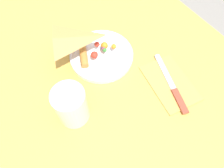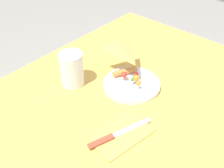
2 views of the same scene
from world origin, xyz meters
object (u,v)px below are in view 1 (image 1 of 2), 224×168
(milk_glass, at_px, (71,106))
(butter_knife, at_px, (172,85))
(napkin_folded, at_px, (170,83))
(plate_pizza, at_px, (102,54))
(dining_table, at_px, (123,97))

(milk_glass, relative_size, butter_knife, 0.59)
(milk_glass, height_order, napkin_folded, milk_glass)
(milk_glass, bearing_deg, plate_pizza, -54.99)
(dining_table, height_order, milk_glass, milk_glass)
(milk_glass, height_order, butter_knife, milk_glass)
(dining_table, height_order, plate_pizza, plate_pizza)
(milk_glass, bearing_deg, napkin_folded, -105.21)
(dining_table, xyz_separation_m, milk_glass, (0.00, 0.18, 0.16))
(plate_pizza, height_order, milk_glass, milk_glass)
(dining_table, bearing_deg, plate_pizza, -0.95)
(dining_table, relative_size, milk_glass, 10.05)
(napkin_folded, height_order, butter_knife, butter_knife)
(plate_pizza, relative_size, napkin_folded, 1.07)
(dining_table, distance_m, milk_glass, 0.24)
(milk_glass, xyz_separation_m, butter_knife, (-0.09, -0.29, -0.05))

